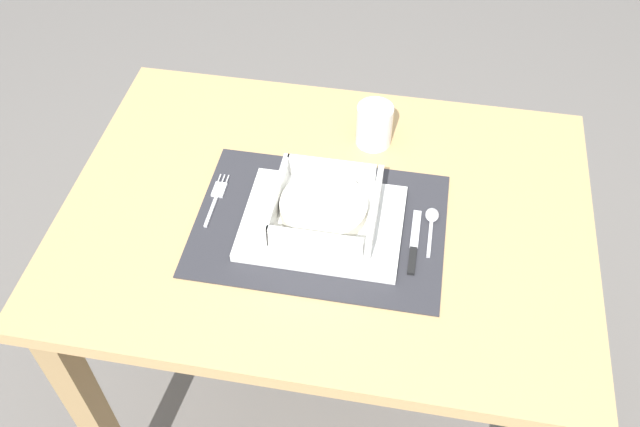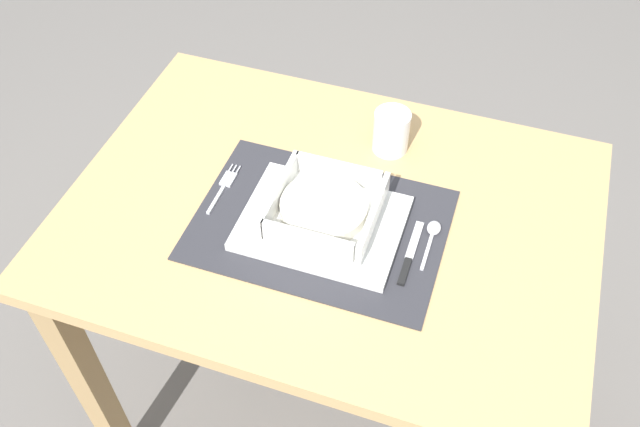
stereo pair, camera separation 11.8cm
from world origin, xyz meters
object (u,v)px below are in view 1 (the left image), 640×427
at_px(porridge_bowl, 325,209).
at_px(dining_table, 326,251).
at_px(fork, 217,196).
at_px(spoon, 432,220).
at_px(butter_knife, 414,246).
at_px(drinking_glass, 374,127).

bearing_deg(porridge_bowl, dining_table, 95.22).
xyz_separation_m(fork, spoon, (0.39, 0.01, 0.00)).
bearing_deg(butter_knife, drinking_glass, 116.35).
height_order(dining_table, drinking_glass, drinking_glass).
xyz_separation_m(fork, butter_knife, (0.36, -0.05, 0.00)).
bearing_deg(spoon, drinking_glass, 122.58).
bearing_deg(dining_table, fork, -178.22).
xyz_separation_m(porridge_bowl, drinking_glass, (0.06, 0.22, -0.00)).
distance_m(butter_knife, drinking_glass, 0.27).
bearing_deg(drinking_glass, spoon, -56.44).
relative_size(fork, butter_knife, 0.91).
bearing_deg(fork, porridge_bowl, -3.80).
height_order(dining_table, butter_knife, butter_knife).
distance_m(dining_table, drinking_glass, 0.26).
distance_m(fork, spoon, 0.39).
relative_size(porridge_bowl, fork, 1.39).
bearing_deg(butter_knife, dining_table, 164.08).
xyz_separation_m(dining_table, butter_knife, (0.16, -0.06, 0.12)).
relative_size(dining_table, porridge_bowl, 5.26).
height_order(spoon, drinking_glass, drinking_glass).
xyz_separation_m(spoon, butter_knife, (-0.03, -0.06, -0.00)).
bearing_deg(porridge_bowl, spoon, 10.45).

